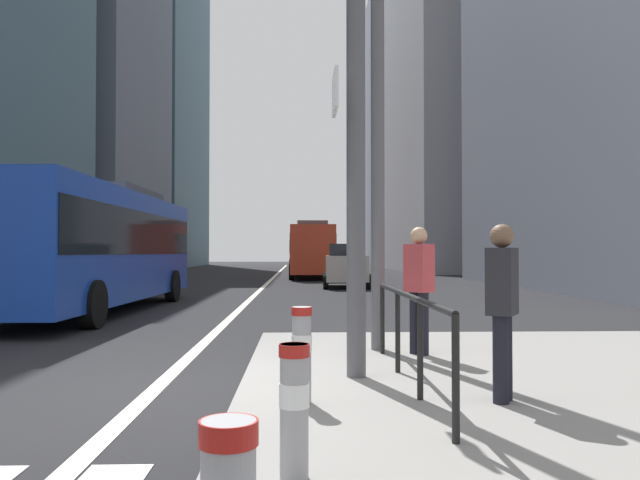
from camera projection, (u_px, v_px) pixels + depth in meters
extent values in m
plane|color=black|center=(262.00, 289.00, 26.94)|extent=(160.00, 160.00, 0.00)
cube|color=beige|center=(272.00, 279.00, 36.93)|extent=(0.20, 80.00, 0.01)
cube|color=slate|center=(66.00, 60.00, 47.13)|extent=(12.43, 16.98, 32.19)
cube|color=slate|center=(141.00, 88.00, 69.45)|extent=(11.91, 22.34, 39.67)
cube|color=#9E9EA3|center=(472.00, 70.00, 55.68)|extent=(13.53, 24.26, 35.66)
cube|color=slate|center=(418.00, 121.00, 81.30)|extent=(11.28, 21.17, 37.49)
cube|color=#14389E|center=(96.00, 246.00, 16.30)|extent=(2.80, 11.07, 2.75)
cube|color=black|center=(96.00, 233.00, 16.30)|extent=(2.83, 10.86, 1.10)
cube|color=#4C4C51|center=(116.00, 194.00, 17.98)|extent=(1.86, 4.01, 0.30)
cylinder|color=black|center=(93.00, 304.00, 12.76)|extent=(0.33, 1.01, 1.00)
cylinder|color=black|center=(172.00, 286.00, 19.80)|extent=(0.33, 1.01, 1.00)
cylinder|color=black|center=(97.00, 286.00, 19.79)|extent=(0.33, 1.01, 1.00)
cube|color=red|center=(312.00, 250.00, 39.06)|extent=(2.55, 10.87, 2.75)
cube|color=black|center=(312.00, 244.00, 39.07)|extent=(2.59, 10.66, 1.10)
cube|color=#4C4C51|center=(312.00, 224.00, 37.46)|extent=(1.77, 3.92, 0.30)
cylinder|color=black|center=(293.00, 268.00, 42.48)|extent=(0.30, 1.00, 1.00)
cylinder|color=black|center=(329.00, 268.00, 42.55)|extent=(0.30, 1.00, 1.00)
cylinder|color=black|center=(292.00, 271.00, 35.53)|extent=(0.30, 1.00, 1.00)
cylinder|color=black|center=(334.00, 271.00, 35.60)|extent=(0.30, 1.00, 1.00)
cube|color=red|center=(305.00, 251.00, 59.42)|extent=(2.71, 11.60, 2.75)
cube|color=black|center=(305.00, 247.00, 59.43)|extent=(2.74, 11.37, 1.10)
cube|color=#4C4C51|center=(305.00, 234.00, 57.72)|extent=(1.82, 4.19, 0.30)
cylinder|color=black|center=(293.00, 263.00, 63.07)|extent=(0.32, 1.01, 1.00)
cylinder|color=black|center=(317.00, 263.00, 63.11)|extent=(0.32, 1.01, 1.00)
cylinder|color=black|center=(291.00, 264.00, 55.68)|extent=(0.32, 1.01, 1.00)
cylinder|color=black|center=(318.00, 264.00, 55.72)|extent=(0.32, 1.01, 1.00)
cube|color=gold|center=(125.00, 270.00, 25.29)|extent=(1.91, 4.54, 1.10)
cube|color=black|center=(126.00, 250.00, 25.46)|extent=(1.56, 2.47, 0.52)
cylinder|color=black|center=(139.00, 285.00, 23.81)|extent=(0.24, 0.65, 0.64)
cylinder|color=black|center=(90.00, 285.00, 23.70)|extent=(0.24, 0.65, 0.64)
cylinder|color=black|center=(155.00, 281.00, 26.86)|extent=(0.24, 0.65, 0.64)
cylinder|color=black|center=(112.00, 281.00, 26.75)|extent=(0.24, 0.65, 0.64)
cube|color=#B2A899|center=(346.00, 268.00, 28.00)|extent=(1.93, 4.40, 1.10)
cube|color=black|center=(346.00, 250.00, 27.87)|extent=(1.58, 2.39, 0.52)
cylinder|color=black|center=(325.00, 279.00, 29.46)|extent=(0.24, 0.65, 0.64)
cylinder|color=black|center=(364.00, 279.00, 29.46)|extent=(0.24, 0.65, 0.64)
cylinder|color=black|center=(326.00, 282.00, 26.52)|extent=(0.24, 0.65, 0.64)
cylinder|color=black|center=(369.00, 282.00, 26.51)|extent=(0.24, 0.65, 0.64)
cylinder|color=#515156|center=(356.00, 114.00, 7.15)|extent=(0.22, 0.22, 6.00)
cube|color=white|center=(335.00, 93.00, 6.97)|extent=(0.04, 0.60, 0.44)
cylinder|color=#56565B|center=(378.00, 76.00, 9.17)|extent=(0.20, 0.20, 8.00)
cylinder|color=#B21E19|center=(229.00, 433.00, 2.02)|extent=(0.20, 0.20, 0.08)
cylinder|color=#99999E|center=(294.00, 411.00, 3.91)|extent=(0.18, 0.18, 0.84)
cylinder|color=white|center=(294.00, 395.00, 3.91)|extent=(0.19, 0.19, 0.15)
cylinder|color=#B21E19|center=(294.00, 350.00, 3.91)|extent=(0.20, 0.20, 0.08)
cylinder|color=#99999E|center=(302.00, 355.00, 5.88)|extent=(0.18, 0.18, 0.90)
cylinder|color=white|center=(302.00, 343.00, 5.88)|extent=(0.19, 0.19, 0.16)
cylinder|color=#B21E19|center=(302.00, 311.00, 5.89)|extent=(0.20, 0.20, 0.08)
cylinder|color=black|center=(456.00, 379.00, 4.62)|extent=(0.06, 0.06, 0.95)
cylinder|color=black|center=(420.00, 350.00, 5.99)|extent=(0.06, 0.06, 0.95)
cylinder|color=black|center=(398.00, 332.00, 7.36)|extent=(0.06, 0.06, 0.95)
cylinder|color=black|center=(382.00, 319.00, 8.73)|extent=(0.06, 0.06, 0.95)
cylinder|color=black|center=(408.00, 296.00, 6.69)|extent=(0.06, 4.10, 0.06)
cylinder|color=black|center=(504.00, 357.00, 5.98)|extent=(0.15, 0.15, 0.82)
cylinder|color=black|center=(501.00, 359.00, 5.84)|extent=(0.15, 0.15, 0.82)
cube|color=#232328|center=(502.00, 281.00, 5.93)|extent=(0.40, 0.45, 0.63)
sphere|color=brown|center=(502.00, 236.00, 5.94)|extent=(0.23, 0.23, 0.23)
cylinder|color=black|center=(415.00, 323.00, 8.72)|extent=(0.15, 0.15, 0.86)
cylinder|color=black|center=(423.00, 324.00, 8.59)|extent=(0.15, 0.15, 0.86)
cube|color=#B73D42|center=(419.00, 268.00, 8.67)|extent=(0.41, 0.45, 0.67)
sphere|color=tan|center=(419.00, 236.00, 8.68)|extent=(0.24, 0.24, 0.24)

